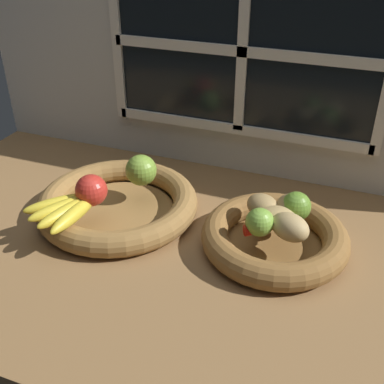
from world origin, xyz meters
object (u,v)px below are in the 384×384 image
(apple_red_front, at_px, (91,190))
(potato_oblong, at_px, (263,206))
(fruit_bowl_right, at_px, (275,238))
(lime_near, at_px, (260,222))
(potato_large, at_px, (277,217))
(lime_far, at_px, (296,206))
(fruit_bowl_left, at_px, (118,204))
(potato_back, at_px, (291,206))
(banana_bunch_front, at_px, (68,208))
(potato_small, at_px, (290,227))
(chili_pepper, at_px, (271,227))
(apple_green_back, at_px, (141,170))

(apple_red_front, xyz_separation_m, potato_oblong, (0.34, 0.09, -0.01))
(fruit_bowl_right, relative_size, potato_oblong, 4.29)
(potato_oblong, bearing_deg, lime_near, -81.35)
(potato_large, xyz_separation_m, lime_far, (0.03, 0.04, 0.01))
(fruit_bowl_left, relative_size, potato_back, 5.42)
(fruit_bowl_left, height_order, fruit_bowl_right, same)
(apple_red_front, relative_size, potato_back, 1.02)
(banana_bunch_front, distance_m, potato_small, 0.44)
(chili_pepper, bearing_deg, lime_near, -178.65)
(potato_large, bearing_deg, apple_green_back, 170.22)
(banana_bunch_front, distance_m, chili_pepper, 0.41)
(apple_red_front, bearing_deg, apple_green_back, 62.31)
(potato_oblong, relative_size, potato_large, 0.90)
(apple_green_back, xyz_separation_m, banana_bunch_front, (-0.09, -0.16, -0.02))
(fruit_bowl_left, relative_size, chili_pepper, 3.40)
(fruit_bowl_left, distance_m, fruit_bowl_right, 0.35)
(fruit_bowl_right, height_order, potato_small, potato_small)
(apple_red_front, height_order, potato_back, apple_red_front)
(potato_large, bearing_deg, lime_far, 52.13)
(fruit_bowl_left, distance_m, apple_red_front, 0.09)
(apple_red_front, distance_m, potato_large, 0.38)
(fruit_bowl_right, bearing_deg, potato_small, -45.00)
(potato_small, height_order, potato_large, potato_small)
(fruit_bowl_left, height_order, potato_small, potato_small)
(lime_far, bearing_deg, fruit_bowl_left, -174.36)
(banana_bunch_front, height_order, potato_oblong, potato_oblong)
(lime_near, xyz_separation_m, chili_pepper, (0.02, 0.01, -0.02))
(potato_small, bearing_deg, fruit_bowl_right, 135.00)
(banana_bunch_front, xyz_separation_m, potato_back, (0.42, 0.15, 0.01))
(banana_bunch_front, bearing_deg, apple_red_front, 62.76)
(fruit_bowl_left, distance_m, apple_green_back, 0.09)
(banana_bunch_front, bearing_deg, potato_large, 15.11)
(lime_near, xyz_separation_m, lime_far, (0.05, 0.08, 0.00))
(lime_far, bearing_deg, potato_small, -88.51)
(apple_green_back, xyz_separation_m, potato_back, (0.34, -0.01, -0.01))
(apple_red_front, height_order, banana_bunch_front, apple_red_front)
(apple_green_back, xyz_separation_m, lime_near, (0.29, -0.09, -0.01))
(potato_back, relative_size, lime_far, 1.10)
(potato_large, distance_m, chili_pepper, 0.03)
(lime_far, bearing_deg, potato_back, 152.74)
(potato_back, bearing_deg, fruit_bowl_left, -173.44)
(fruit_bowl_right, xyz_separation_m, potato_oblong, (-0.04, 0.03, 0.05))
(fruit_bowl_right, distance_m, potato_large, 0.05)
(lime_near, bearing_deg, apple_red_front, -176.71)
(apple_red_front, distance_m, lime_far, 0.42)
(fruit_bowl_left, distance_m, lime_near, 0.33)
(potato_small, relative_size, potato_back, 1.18)
(fruit_bowl_left, relative_size, potato_large, 4.66)
(apple_red_front, xyz_separation_m, lime_far, (0.41, 0.10, -0.00))
(chili_pepper, bearing_deg, fruit_bowl_left, 143.66)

